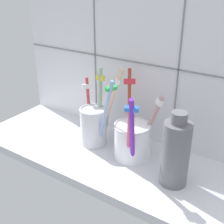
# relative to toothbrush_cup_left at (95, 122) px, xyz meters

# --- Properties ---
(counter_slab) EXTENTS (0.64, 0.22, 0.02)m
(counter_slab) POSITION_rel_toothbrush_cup_left_xyz_m (0.05, -0.03, -0.06)
(counter_slab) COLOR silver
(counter_slab) RESTS_ON ground
(tile_wall_back) EXTENTS (0.64, 0.02, 0.45)m
(tile_wall_back) POSITION_rel_toothbrush_cup_left_xyz_m (0.05, 0.09, 0.15)
(tile_wall_back) COLOR white
(tile_wall_back) RESTS_ON ground
(toothbrush_cup_left) EXTENTS (0.12, 0.10, 0.18)m
(toothbrush_cup_left) POSITION_rel_toothbrush_cup_left_xyz_m (0.00, 0.00, 0.00)
(toothbrush_cup_left) COLOR silver
(toothbrush_cup_left) RESTS_ON counter_slab
(toothbrush_cup_right) EXTENTS (0.10, 0.14, 0.18)m
(toothbrush_cup_right) POSITION_rel_toothbrush_cup_left_xyz_m (0.10, -0.00, -0.01)
(toothbrush_cup_right) COLOR white
(toothbrush_cup_right) RESTS_ON counter_slab
(ceramic_vase) EXTENTS (0.05, 0.05, 0.15)m
(ceramic_vase) POSITION_rel_toothbrush_cup_left_xyz_m (0.21, -0.04, 0.01)
(ceramic_vase) COLOR slate
(ceramic_vase) RESTS_ON counter_slab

